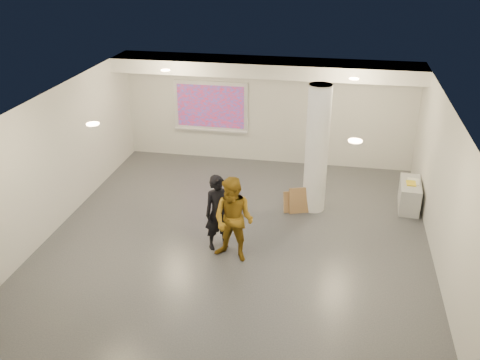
% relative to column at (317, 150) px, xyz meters
% --- Properties ---
extents(floor, '(8.00, 9.00, 0.01)m').
position_rel_column_xyz_m(floor, '(-1.50, -1.80, -1.50)').
color(floor, '#3A3C42').
rests_on(floor, ground).
extents(ceiling, '(8.00, 9.00, 0.01)m').
position_rel_column_xyz_m(ceiling, '(-1.50, -1.80, 1.50)').
color(ceiling, silver).
rests_on(ceiling, floor).
extents(wall_back, '(8.00, 0.01, 3.00)m').
position_rel_column_xyz_m(wall_back, '(-1.50, 2.70, 0.00)').
color(wall_back, silver).
rests_on(wall_back, floor).
extents(wall_front, '(8.00, 0.01, 3.00)m').
position_rel_column_xyz_m(wall_front, '(-1.50, -6.30, 0.00)').
color(wall_front, silver).
rests_on(wall_front, floor).
extents(wall_left, '(0.01, 9.00, 3.00)m').
position_rel_column_xyz_m(wall_left, '(-5.50, -1.80, 0.00)').
color(wall_left, silver).
rests_on(wall_left, floor).
extents(wall_right, '(0.01, 9.00, 3.00)m').
position_rel_column_xyz_m(wall_right, '(2.50, -1.80, 0.00)').
color(wall_right, silver).
rests_on(wall_right, floor).
extents(soffit_band, '(8.00, 1.10, 0.36)m').
position_rel_column_xyz_m(soffit_band, '(-1.50, 2.15, 1.32)').
color(soffit_band, white).
rests_on(soffit_band, ceiling).
extents(downlight_nw, '(0.22, 0.22, 0.02)m').
position_rel_column_xyz_m(downlight_nw, '(-3.70, 0.70, 1.48)').
color(downlight_nw, '#F1C490').
rests_on(downlight_nw, ceiling).
extents(downlight_ne, '(0.22, 0.22, 0.02)m').
position_rel_column_xyz_m(downlight_ne, '(0.70, 0.70, 1.48)').
color(downlight_ne, '#F1C490').
rests_on(downlight_ne, ceiling).
extents(downlight_sw, '(0.22, 0.22, 0.02)m').
position_rel_column_xyz_m(downlight_sw, '(-3.70, -3.30, 1.48)').
color(downlight_sw, '#F1C490').
rests_on(downlight_sw, ceiling).
extents(downlight_se, '(0.22, 0.22, 0.02)m').
position_rel_column_xyz_m(downlight_se, '(0.70, -3.30, 1.48)').
color(downlight_se, '#F1C490').
rests_on(downlight_se, ceiling).
extents(column, '(0.52, 0.52, 3.00)m').
position_rel_column_xyz_m(column, '(0.00, 0.00, 0.00)').
color(column, white).
rests_on(column, floor).
extents(projection_screen, '(2.10, 0.13, 1.42)m').
position_rel_column_xyz_m(projection_screen, '(-3.10, 2.65, 0.03)').
color(projection_screen, silver).
rests_on(projection_screen, wall_back).
extents(credenza, '(0.53, 1.13, 0.64)m').
position_rel_column_xyz_m(credenza, '(2.22, 0.48, -1.18)').
color(credenza, '#A0A3A5').
rests_on(credenza, floor).
extents(papers_stack, '(0.33, 0.40, 0.02)m').
position_rel_column_xyz_m(papers_stack, '(2.27, 0.54, -0.84)').
color(papers_stack, silver).
rests_on(papers_stack, credenza).
extents(postit_pad, '(0.21, 0.29, 0.03)m').
position_rel_column_xyz_m(postit_pad, '(2.21, 0.42, -0.84)').
color(postit_pad, yellow).
rests_on(postit_pad, credenza).
extents(cardboard_back, '(0.58, 0.33, 0.62)m').
position_rel_column_xyz_m(cardboard_back, '(-0.28, -0.24, -1.19)').
color(cardboard_back, olive).
rests_on(cardboard_back, floor).
extents(cardboard_front, '(0.48, 0.31, 0.51)m').
position_rel_column_xyz_m(cardboard_front, '(-0.46, -0.23, -1.25)').
color(cardboard_front, olive).
rests_on(cardboard_front, floor).
extents(woman, '(0.70, 0.65, 1.61)m').
position_rel_column_xyz_m(woman, '(-1.82, -2.07, -0.69)').
color(woman, black).
rests_on(woman, floor).
extents(man, '(0.99, 0.86, 1.75)m').
position_rel_column_xyz_m(man, '(-1.43, -2.44, -0.62)').
color(man, '#8C6316').
rests_on(man, floor).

